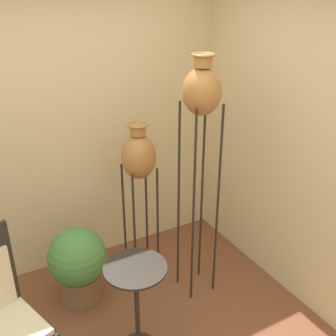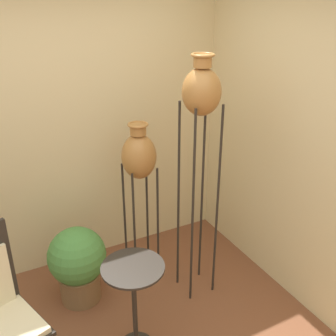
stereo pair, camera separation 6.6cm
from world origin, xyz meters
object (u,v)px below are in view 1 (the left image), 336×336
at_px(vase_stand_tall, 202,100).
at_px(side_table, 136,292).
at_px(vase_stand_medium, 139,159).
at_px(potted_plant, 78,264).

xyz_separation_m(vase_stand_tall, side_table, (-0.73, -0.37, -1.18)).
bearing_deg(vase_stand_tall, vase_stand_medium, 128.28).
height_order(vase_stand_medium, potted_plant, vase_stand_medium).
xyz_separation_m(side_table, potted_plant, (-0.22, 0.70, -0.16)).
distance_m(vase_stand_tall, vase_stand_medium, 0.76).
bearing_deg(potted_plant, side_table, -73.00).
height_order(vase_stand_tall, potted_plant, vase_stand_tall).
relative_size(vase_stand_tall, vase_stand_medium, 1.39).
relative_size(vase_stand_tall, side_table, 2.74).
distance_m(side_table, potted_plant, 0.75).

